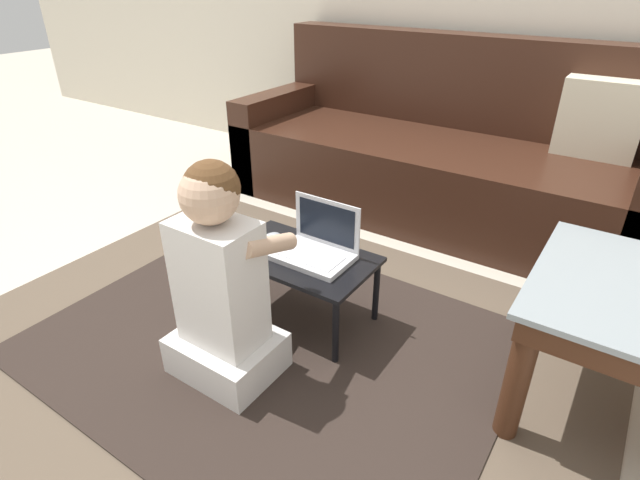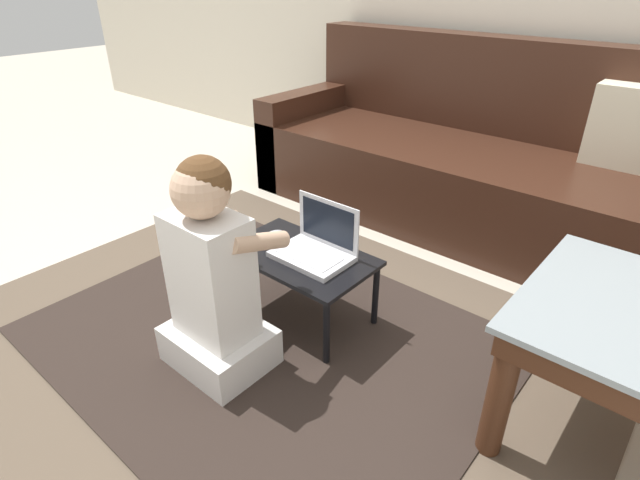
% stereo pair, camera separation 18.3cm
% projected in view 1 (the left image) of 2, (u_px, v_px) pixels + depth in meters
% --- Properties ---
extents(ground_plane, '(16.00, 16.00, 0.00)m').
position_uv_depth(ground_plane, '(324.00, 328.00, 1.92)').
color(ground_plane, beige).
extents(area_rug, '(2.28, 1.76, 0.01)m').
position_uv_depth(area_rug, '(271.00, 342.00, 1.85)').
color(area_rug, brown).
rests_on(area_rug, ground_plane).
extents(couch, '(2.21, 0.85, 0.91)m').
position_uv_depth(couch, '(440.00, 157.00, 2.75)').
color(couch, '#381E14').
rests_on(couch, ground_plane).
extents(laptop_desk, '(0.55, 0.34, 0.28)m').
position_uv_depth(laptop_desk, '(300.00, 263.00, 1.86)').
color(laptop_desk, black).
rests_on(laptop_desk, ground_plane).
extents(laptop, '(0.28, 0.19, 0.20)m').
position_uv_depth(laptop, '(316.00, 248.00, 1.82)').
color(laptop, silver).
rests_on(laptop, laptop_desk).
extents(computer_mouse, '(0.06, 0.11, 0.04)m').
position_uv_depth(computer_mouse, '(270.00, 240.00, 1.91)').
color(computer_mouse, '#B2B7C1').
rests_on(computer_mouse, laptop_desk).
extents(person_seated, '(0.34, 0.36, 0.76)m').
position_uv_depth(person_seated, '(221.00, 286.00, 1.56)').
color(person_seated, silver).
rests_on(person_seated, ground_plane).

